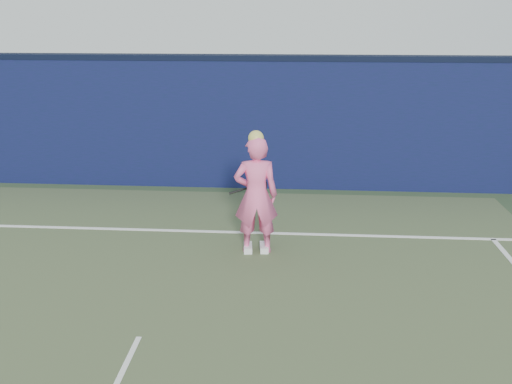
{
  "coord_description": "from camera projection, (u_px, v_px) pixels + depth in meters",
  "views": [
    {
      "loc": [
        1.63,
        -4.01,
        3.42
      ],
      "look_at": [
        1.13,
        3.34,
        0.93
      ],
      "focal_mm": 38.0,
      "sensor_mm": 36.0,
      "label": 1
    }
  ],
  "objects": [
    {
      "name": "wall_cap",
      "position": [
        209.0,
        57.0,
        10.32
      ],
      "size": [
        24.0,
        0.42,
        0.1
      ],
      "primitive_type": "cube",
      "color": "black",
      "rests_on": "backstop_wall"
    },
    {
      "name": "racket",
      "position": [
        255.0,
        186.0,
        8.22
      ],
      "size": [
        0.59,
        0.18,
        0.32
      ],
      "rotation": [
        0.0,
        0.0,
        0.08
      ],
      "color": "black",
      "rests_on": "ground"
    },
    {
      "name": "player",
      "position": [
        256.0,
        195.0,
        7.79
      ],
      "size": [
        0.68,
        0.48,
        1.83
      ],
      "rotation": [
        0.0,
        0.0,
        3.24
      ],
      "color": "pink",
      "rests_on": "ground"
    },
    {
      "name": "backstop_wall",
      "position": [
        210.0,
        125.0,
        10.73
      ],
      "size": [
        24.0,
        0.4,
        2.5
      ],
      "primitive_type": "cube",
      "color": "#0B1532",
      "rests_on": "ground"
    }
  ]
}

